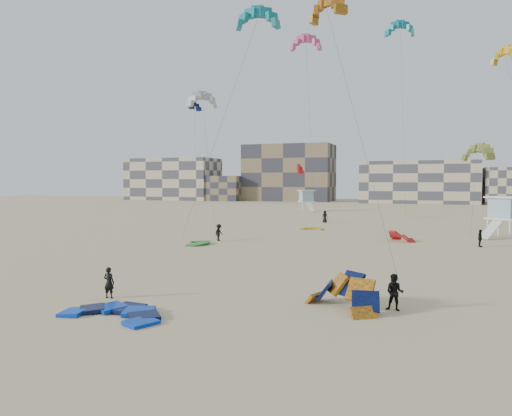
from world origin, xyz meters
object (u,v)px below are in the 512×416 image
(lifeguard_tower_near, at_px, (504,217))
(kitesurfer_main, at_px, (109,283))
(kite_ground_orange, at_px, (342,309))
(kite_ground_blue, at_px, (114,317))

(lifeguard_tower_near, bearing_deg, kitesurfer_main, -88.20)
(kite_ground_orange, height_order, kitesurfer_main, kite_ground_orange)
(kite_ground_blue, height_order, kitesurfer_main, kitesurfer_main)
(kite_ground_orange, bearing_deg, kitesurfer_main, -132.64)
(kite_ground_blue, xyz_separation_m, lifeguard_tower_near, (20.97, 42.14, 2.23))
(kite_ground_orange, distance_m, lifeguard_tower_near, 39.05)
(kite_ground_blue, height_order, lifeguard_tower_near, lifeguard_tower_near)
(kite_ground_blue, bearing_deg, kite_ground_orange, 33.12)
(kite_ground_blue, height_order, kite_ground_orange, kite_ground_orange)
(kite_ground_orange, xyz_separation_m, lifeguard_tower_near, (11.47, 37.27, 2.23))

